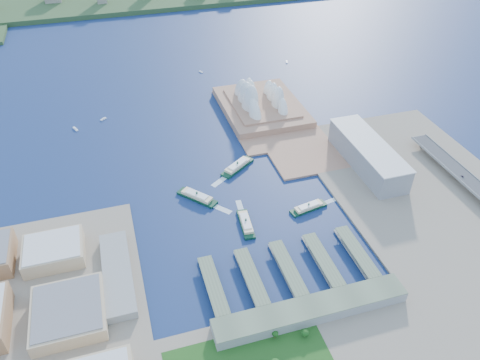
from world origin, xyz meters
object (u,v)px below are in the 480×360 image
object	(u,v)px
ferry_a	(197,195)
toaster_building	(367,154)
opera_house	(262,94)
ferry_b	(237,165)
ferry_c	(246,222)
car_c	(462,176)
ferry_d	(309,206)

from	to	relation	value
ferry_a	toaster_building	bearing A→B (deg)	-40.44
toaster_building	opera_house	bearing A→B (deg)	114.23
opera_house	ferry_b	xyz separation A→B (m)	(-87.82, -151.27, -26.47)
ferry_c	ferry_b	bearing A→B (deg)	-96.42
toaster_building	ferry_a	world-z (taller)	toaster_building
car_c	toaster_building	bearing A→B (deg)	-37.35
toaster_building	ferry_c	bearing A→B (deg)	-161.19
ferry_a	ferry_c	bearing A→B (deg)	-96.43
toaster_building	ferry_c	distance (m)	214.15
opera_house	ferry_c	world-z (taller)	opera_house
ferry_a	car_c	size ratio (longest dim) A/B	12.15
ferry_a	ferry_b	bearing A→B (deg)	-5.33
toaster_building	car_c	size ratio (longest dim) A/B	32.80
toaster_building	car_c	xyz separation A→B (m)	(101.00, -77.09, -4.96)
ferry_c	car_c	xyz separation A→B (m)	(303.18, -8.24, 10.57)
ferry_b	ferry_c	size ratio (longest dim) A/B	1.11
ferry_d	car_c	bearing A→B (deg)	-104.64
ferry_d	ferry_b	bearing A→B (deg)	17.65
toaster_building	ferry_a	xyz separation A→B (m)	(-248.25, -1.38, -15.07)
ferry_a	ferry_d	bearing A→B (deg)	-65.97
opera_house	toaster_building	bearing A→B (deg)	-65.77
car_c	ferry_a	bearing A→B (deg)	-12.23
ferry_a	ferry_c	world-z (taller)	ferry_a
opera_house	ferry_a	size ratio (longest dim) A/B	3.13
ferry_b	car_c	bearing A→B (deg)	30.80
opera_house	ferry_c	distance (m)	292.57
ferry_a	ferry_d	xyz separation A→B (m)	(131.82, -62.05, -0.69)
toaster_building	ferry_d	xyz separation A→B (m)	(-116.43, -63.43, -15.76)
opera_house	ferry_b	distance (m)	176.90
opera_house	ferry_a	distance (m)	257.50
ferry_d	opera_house	bearing A→B (deg)	-16.77
ferry_a	ferry_b	world-z (taller)	ferry_b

